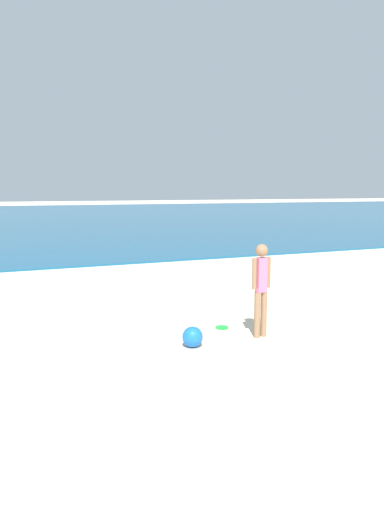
# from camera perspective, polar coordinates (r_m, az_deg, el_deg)

# --- Properties ---
(water) EXTENTS (160.00, 60.00, 0.06)m
(water) POSITION_cam_1_polar(r_m,az_deg,el_deg) (44.75, -18.69, 4.67)
(water) COLOR #14567F
(water) RESTS_ON ground
(person_standing) EXTENTS (0.36, 0.21, 1.56)m
(person_standing) POSITION_cam_1_polar(r_m,az_deg,el_deg) (7.67, 8.52, -3.52)
(person_standing) COLOR #936B4C
(person_standing) RESTS_ON ground
(frisbee) EXTENTS (0.23, 0.23, 0.03)m
(frisbee) POSITION_cam_1_polar(r_m,az_deg,el_deg) (8.28, 3.72, -8.81)
(frisbee) COLOR green
(frisbee) RESTS_ON ground
(beach_ball) EXTENTS (0.32, 0.32, 0.32)m
(beach_ball) POSITION_cam_1_polar(r_m,az_deg,el_deg) (7.29, 0.07, -9.95)
(beach_ball) COLOR blue
(beach_ball) RESTS_ON ground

